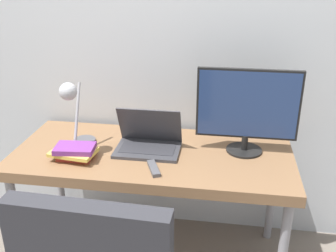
{
  "coord_description": "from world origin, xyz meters",
  "views": [
    {
      "loc": [
        0.39,
        -1.61,
        1.75
      ],
      "look_at": [
        0.09,
        0.32,
        0.92
      ],
      "focal_mm": 42.0,
      "sensor_mm": 36.0,
      "label": 1
    }
  ],
  "objects_px": {
    "monitor": "(248,108)",
    "laptop": "(148,141)",
    "book_stack": "(75,152)",
    "desk_lamp": "(73,105)"
  },
  "relations": [
    {
      "from": "monitor",
      "to": "book_stack",
      "type": "bearing_deg",
      "value": -165.78
    },
    {
      "from": "book_stack",
      "to": "desk_lamp",
      "type": "bearing_deg",
      "value": 105.23
    },
    {
      "from": "laptop",
      "to": "book_stack",
      "type": "distance_m",
      "value": 0.41
    },
    {
      "from": "laptop",
      "to": "monitor",
      "type": "bearing_deg",
      "value": 6.85
    },
    {
      "from": "monitor",
      "to": "laptop",
      "type": "bearing_deg",
      "value": -173.15
    },
    {
      "from": "desk_lamp",
      "to": "book_stack",
      "type": "distance_m",
      "value": 0.25
    },
    {
      "from": "monitor",
      "to": "book_stack",
      "type": "height_order",
      "value": "monitor"
    },
    {
      "from": "book_stack",
      "to": "laptop",
      "type": "bearing_deg",
      "value": 24.04
    },
    {
      "from": "monitor",
      "to": "desk_lamp",
      "type": "xyz_separation_m",
      "value": [
        -0.94,
        -0.14,
        0.02
      ]
    },
    {
      "from": "desk_lamp",
      "to": "book_stack",
      "type": "relative_size",
      "value": 1.63
    }
  ]
}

